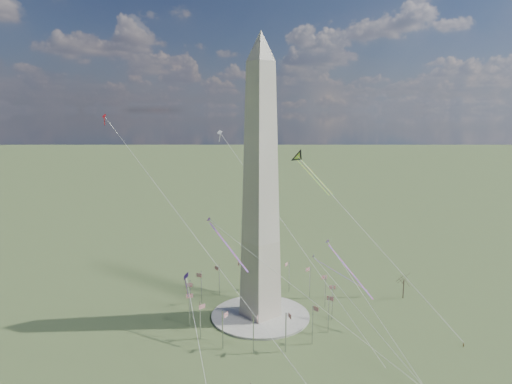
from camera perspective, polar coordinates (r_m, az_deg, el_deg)
ground at (r=173.64m, az=0.55°, el=-15.30°), size 2000.00×2000.00×0.00m
plaza at (r=173.47m, az=0.55°, el=-15.18°), size 36.00×36.00×0.80m
washington_monument at (r=159.02m, az=0.58°, el=0.50°), size 15.56×15.56×100.00m
flagpole_ring at (r=170.64m, az=0.55°, el=-13.09°), size 54.40×54.40×13.00m
tree_near at (r=194.97m, az=18.02°, el=-10.30°), size 6.52×6.52×11.40m
person_east at (r=167.61m, az=24.51°, el=-16.96°), size 0.64×0.49×1.57m
kite_delta_black at (r=192.35m, az=5.49°, el=4.16°), size 7.64×20.68×17.33m
kite_diamond_purple at (r=150.58m, az=-8.72°, el=-10.68°), size 2.41×3.02×8.81m
kite_streamer_left at (r=169.49m, az=10.71°, el=-8.42°), size 3.33×23.30×15.99m
kite_streamer_mid at (r=152.91m, az=-4.29°, el=-5.72°), size 2.12×20.99×14.40m
kite_streamer_right at (r=187.59m, az=9.49°, el=-9.43°), size 18.79×15.22×15.71m
kite_small_red at (r=159.93m, az=-18.44°, el=8.86°), size 1.04×1.68×3.86m
kite_small_white at (r=196.10m, az=-4.54°, el=7.32°), size 1.62×1.77×4.90m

